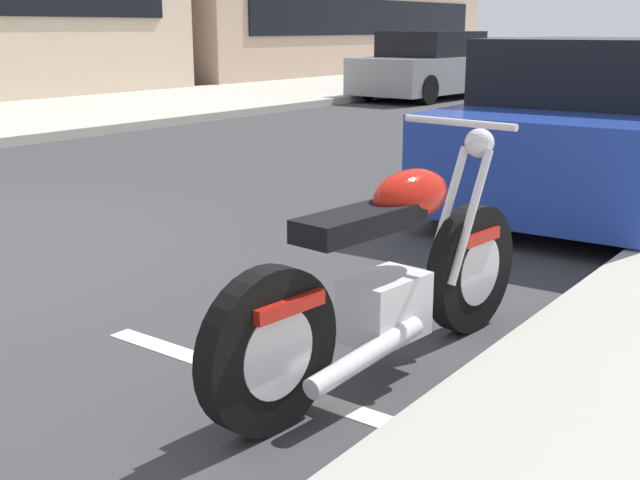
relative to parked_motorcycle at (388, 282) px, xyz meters
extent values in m
cube|color=#ADA89E|center=(11.56, 10.42, -0.37)|extent=(120.00, 5.00, 0.14)
cube|color=silver|center=(-0.44, 0.29, -0.44)|extent=(0.12, 2.20, 0.01)
cylinder|color=black|center=(0.71, -0.07, -0.10)|extent=(0.69, 0.18, 0.68)
cylinder|color=silver|center=(0.71, -0.07, -0.10)|extent=(0.38, 0.16, 0.37)
cylinder|color=black|center=(-0.76, 0.08, -0.10)|extent=(0.69, 0.18, 0.68)
cylinder|color=silver|center=(-0.76, 0.08, -0.10)|extent=(0.38, 0.16, 0.37)
cube|color=silver|center=(-0.02, 0.01, -0.12)|extent=(0.42, 0.30, 0.30)
cube|color=black|center=(-0.20, 0.02, 0.32)|extent=(0.70, 0.29, 0.10)
ellipsoid|color=#B7190F|center=(0.16, -0.01, 0.38)|extent=(0.50, 0.29, 0.24)
cube|color=#B7190F|center=(-0.71, 0.07, 0.08)|extent=(0.38, 0.21, 0.06)
cube|color=#B7190F|center=(0.69, -0.06, 0.08)|extent=(0.33, 0.19, 0.06)
cylinder|color=silver|center=(0.57, 0.02, 0.21)|extent=(0.34, 0.08, 0.65)
cylinder|color=silver|center=(0.56, -0.12, 0.21)|extent=(0.34, 0.08, 0.65)
cylinder|color=silver|center=(0.54, -0.05, 0.68)|extent=(0.10, 0.62, 0.04)
sphere|color=silver|center=(0.73, -0.07, 0.56)|extent=(0.15, 0.15, 0.15)
cylinder|color=silver|center=(-0.33, -0.10, -0.22)|extent=(0.71, 0.16, 0.16)
cube|color=navy|center=(4.35, 0.46, 0.11)|extent=(4.28, 1.96, 0.77)
cube|color=black|center=(4.25, 0.46, 0.76)|extent=(2.21, 1.73, 0.54)
cylinder|color=black|center=(5.70, 1.33, -0.13)|extent=(0.63, 0.25, 0.62)
cylinder|color=black|center=(2.93, 1.21, -0.13)|extent=(0.63, 0.25, 0.62)
cylinder|color=black|center=(8.67, 1.52, -0.13)|extent=(0.62, 0.23, 0.62)
cube|color=gray|center=(13.23, 7.17, 0.11)|extent=(4.13, 1.91, 0.78)
cube|color=black|center=(13.33, 7.17, 0.77)|extent=(2.29, 1.69, 0.55)
cylinder|color=black|center=(11.86, 6.43, -0.13)|extent=(0.63, 0.24, 0.62)
cylinder|color=black|center=(11.92, 8.02, -0.13)|extent=(0.63, 0.24, 0.62)
cylinder|color=black|center=(14.54, 6.33, -0.13)|extent=(0.63, 0.24, 0.62)
cylinder|color=black|center=(14.60, 7.91, -0.13)|extent=(0.63, 0.24, 0.62)
cube|color=black|center=(19.65, 12.69, 1.45)|extent=(12.52, 0.06, 1.10)
camera|label=1|loc=(-2.95, -1.81, 1.12)|focal=44.55mm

